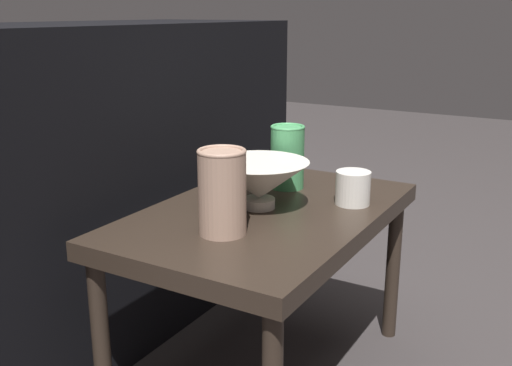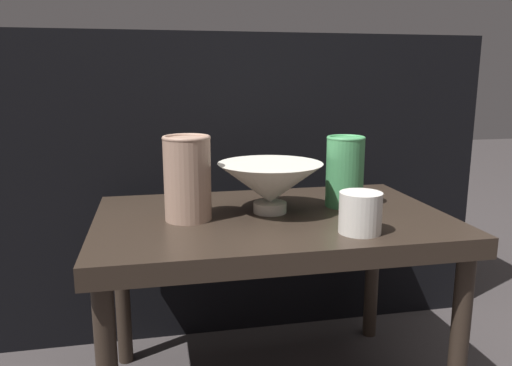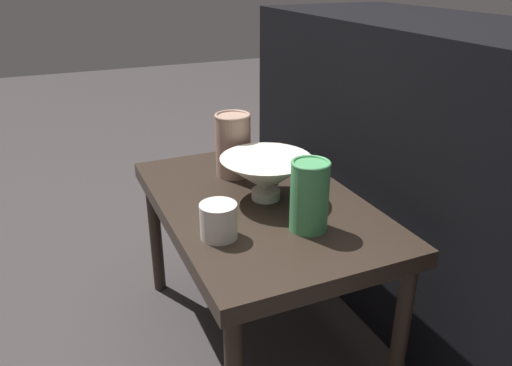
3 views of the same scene
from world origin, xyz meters
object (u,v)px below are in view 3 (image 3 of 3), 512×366
at_px(cup, 219,221).
at_px(bowl, 267,175).
at_px(vase_textured_left, 234,144).
at_px(vase_colorful_right, 309,195).

bearing_deg(cup, bowl, 127.17).
height_order(bowl, vase_textured_left, vase_textured_left).
xyz_separation_m(bowl, cup, (0.13, -0.17, -0.02)).
bearing_deg(vase_colorful_right, vase_textured_left, -174.03).
relative_size(bowl, vase_colorful_right, 1.41).
bearing_deg(bowl, cup, -52.83).
distance_m(vase_textured_left, cup, 0.34).
xyz_separation_m(vase_textured_left, cup, (0.30, -0.15, -0.05)).
distance_m(bowl, cup, 0.21).
distance_m(bowl, vase_textured_left, 0.18).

